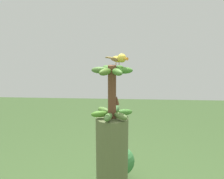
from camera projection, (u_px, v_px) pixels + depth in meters
banana_bunch at (112, 92)px, 1.80m from camera, size 0.28×0.28×0.35m
perched_bird at (119, 59)px, 1.76m from camera, size 0.16×0.16×0.08m
tropical_shrub at (120, 161)px, 2.79m from camera, size 0.29×0.29×0.38m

